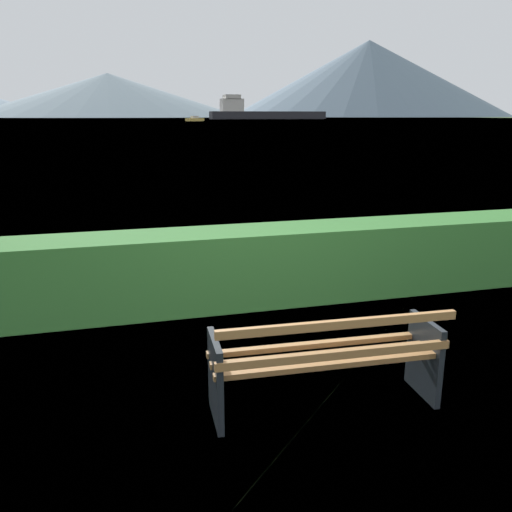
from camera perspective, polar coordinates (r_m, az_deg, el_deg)
ground_plane at (r=4.55m, az=7.19°, el=-15.62°), size 1400.00×1400.00×0.00m
water_surface at (r=310.05m, az=-15.36°, el=14.09°), size 620.00×620.00×0.00m
park_bench at (r=4.30m, az=7.66°, el=-11.08°), size 1.88×0.65×0.87m
hedge_row at (r=6.63m, az=-1.09°, el=-1.11°), size 8.65×0.80×0.94m
cargo_ship_large at (r=300.14m, az=0.42°, el=15.27°), size 65.70×10.09×12.77m
fishing_boat_near at (r=205.65m, az=-6.64°, el=14.48°), size 7.62×6.13×1.89m
distant_hills at (r=600.08m, az=-12.38°, el=17.75°), size 885.69×377.82×86.07m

